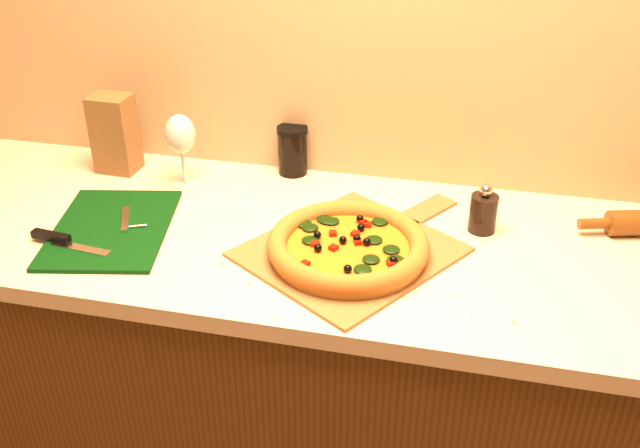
{
  "coord_description": "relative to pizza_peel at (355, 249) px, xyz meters",
  "views": [
    {
      "loc": [
        0.23,
        0.08,
        1.74
      ],
      "look_at": [
        -0.07,
        1.38,
        0.96
      ],
      "focal_mm": 40.0,
      "sensor_mm": 36.0,
      "label": 1
    }
  ],
  "objects": [
    {
      "name": "cabinet",
      "position": [
        -0.01,
        0.05,
        -0.47
      ],
      "size": [
        2.8,
        0.65,
        0.86
      ],
      "primitive_type": "cube",
      "color": "#482C0F",
      "rests_on": "ground"
    },
    {
      "name": "pepper_grinder",
      "position": [
        0.27,
        0.15,
        0.04
      ],
      "size": [
        0.06,
        0.06,
        0.12
      ],
      "color": "black",
      "rests_on": "countertop"
    },
    {
      "name": "pizza",
      "position": [
        -0.01,
        -0.03,
        0.03
      ],
      "size": [
        0.35,
        0.35,
        0.05
      ],
      "color": "#BC7B2F",
      "rests_on": "pizza_peel"
    },
    {
      "name": "pizza_peel",
      "position": [
        0.0,
        0.0,
        0.0
      ],
      "size": [
        0.53,
        0.58,
        0.01
      ],
      "rotation": [
        0.0,
        0.0,
        -0.57
      ],
      "color": "brown",
      "rests_on": "countertop"
    },
    {
      "name": "dark_jar",
      "position": [
        -0.23,
        0.35,
        0.06
      ],
      "size": [
        0.08,
        0.08,
        0.13
      ],
      "color": "black",
      "rests_on": "countertop"
    },
    {
      "name": "paper_bag",
      "position": [
        -0.69,
        0.26,
        0.1
      ],
      "size": [
        0.11,
        0.09,
        0.21
      ],
      "primitive_type": "cube",
      "rotation": [
        0.0,
        0.0,
        -0.04
      ],
      "color": "brown",
      "rests_on": "countertop"
    },
    {
      "name": "cutting_board",
      "position": [
        -0.56,
        -0.04,
        0.0
      ],
      "size": [
        0.32,
        0.4,
        0.03
      ],
      "rotation": [
        0.0,
        0.0,
        0.2
      ],
      "color": "black",
      "rests_on": "countertop"
    },
    {
      "name": "countertop",
      "position": [
        -0.01,
        0.05,
        -0.02
      ],
      "size": [
        2.84,
        0.68,
        0.04
      ],
      "primitive_type": "cube",
      "color": "beige",
      "rests_on": "cabinet"
    },
    {
      "name": "wine_glass",
      "position": [
        -0.48,
        0.22,
        0.13
      ],
      "size": [
        0.08,
        0.08,
        0.19
      ],
      "color": "silver",
      "rests_on": "countertop"
    }
  ]
}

